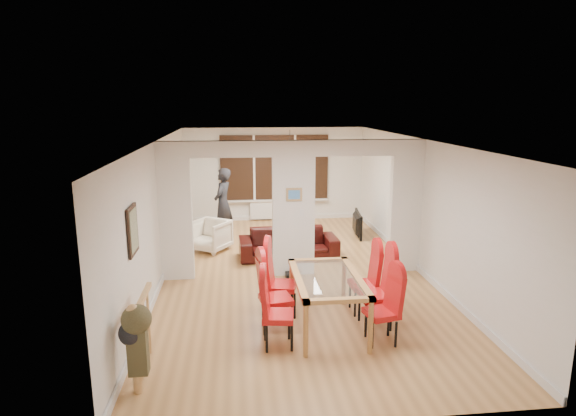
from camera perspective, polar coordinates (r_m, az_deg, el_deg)
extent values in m
cube|color=#BA844B|center=(9.49, 0.63, -7.81)|extent=(5.00, 9.00, 0.01)
cube|color=white|center=(9.13, 0.65, -0.13)|extent=(5.00, 0.18, 2.60)
cube|color=black|center=(13.44, -1.60, 4.82)|extent=(3.00, 0.08, 1.80)
cube|color=white|center=(13.62, -1.56, -0.22)|extent=(1.40, 0.08, 0.50)
sphere|color=orange|center=(12.27, 0.22, 7.14)|extent=(0.36, 0.36, 0.36)
cube|color=gray|center=(6.81, -17.93, -2.53)|extent=(0.04, 0.52, 0.67)
cube|color=#4C8CD8|center=(8.97, 0.73, 1.61)|extent=(0.30, 0.03, 0.25)
imported|color=black|center=(10.39, 0.06, -4.21)|extent=(2.13, 0.90, 0.61)
imported|color=silver|center=(10.97, -9.22, -3.24)|extent=(1.05, 1.05, 0.70)
imported|color=black|center=(11.84, -7.72, 0.54)|extent=(0.73, 0.60, 1.73)
imported|color=black|center=(12.15, 7.83, -1.88)|extent=(1.06, 0.26, 0.60)
cylinder|color=#143F19|center=(11.70, -0.29, -2.15)|extent=(0.07, 0.07, 0.27)
imported|color=#351E12|center=(11.56, -0.50, -2.88)|extent=(0.22, 0.22, 0.05)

